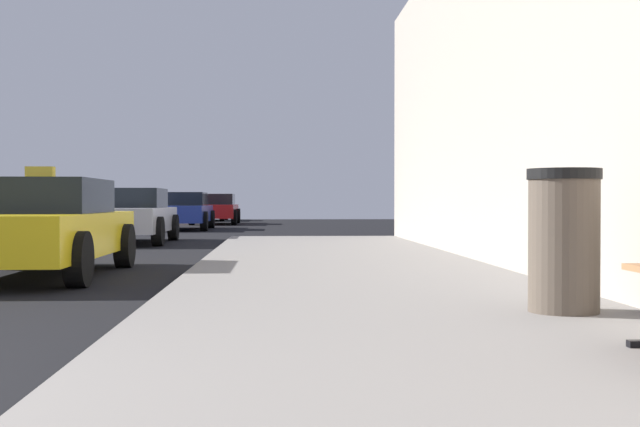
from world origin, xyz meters
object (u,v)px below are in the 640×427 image
at_px(car_blue, 182,211).
at_px(car_green, 206,208).
at_px(car_yellow, 37,226).
at_px(car_red, 216,209).
at_px(car_silver, 127,215).
at_px(trash_bin, 564,240).

height_order(car_blue, car_green, same).
distance_m(car_blue, car_green, 12.64).
xyz_separation_m(car_yellow, car_green, (-0.39, 29.84, -0.00)).
bearing_deg(car_green, car_yellow, 90.76).
height_order(car_yellow, car_green, car_yellow).
height_order(car_blue, car_red, same).
bearing_deg(car_blue, car_silver, 88.40).
height_order(trash_bin, car_blue, car_blue).
bearing_deg(car_blue, car_red, -95.77).
bearing_deg(car_blue, car_green, -88.77).
bearing_deg(trash_bin, car_green, 99.25).
relative_size(car_silver, car_green, 0.96).
xyz_separation_m(car_blue, car_green, (-0.27, 12.64, -0.00)).
bearing_deg(trash_bin, car_silver, 113.17).
relative_size(car_silver, car_blue, 0.91).
bearing_deg(car_red, car_blue, 84.23).
bearing_deg(car_blue, car_yellow, 90.41).
bearing_deg(car_silver, trash_bin, 113.17).
relative_size(car_yellow, car_blue, 0.97).
bearing_deg(car_blue, trash_bin, 103.73).
bearing_deg(trash_bin, car_red, 99.36).
relative_size(trash_bin, car_yellow, 0.24).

